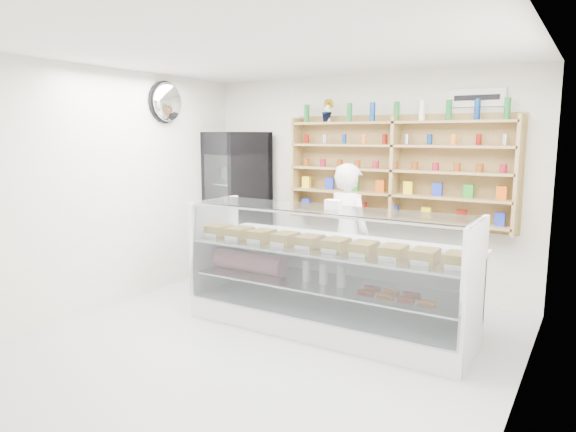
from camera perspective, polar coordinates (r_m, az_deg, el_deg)
The scene contains 8 objects.
room at distance 4.66m, azimuth -4.10°, elevation 1.18°, with size 5.00×5.00×5.00m.
display_counter at distance 5.44m, azimuth 4.28°, elevation -8.96°, with size 2.99×0.89×1.30m.
shop_worker at distance 6.11m, azimuth 6.69°, elevation -2.16°, with size 0.62×0.41×1.71m, color silver.
drinks_cooler at distance 7.46m, azimuth -5.68°, elevation 1.33°, with size 0.93×0.91×2.07m.
wall_shelving at distance 6.48m, azimuth 11.77°, elevation 4.95°, with size 2.84×0.28×1.33m.
potted_plant at distance 6.85m, azimuth 4.44°, elevation 11.59°, with size 0.16×0.13×0.30m, color #1E6626.
security_mirror at distance 6.95m, azimuth -13.24°, elevation 12.23°, with size 0.15×0.50×0.50m, color silver.
wall_sign at distance 6.36m, azimuth 20.25°, elevation 12.24°, with size 0.62×0.03×0.20m, color white.
Camera 1 is at (2.69, -3.75, 2.03)m, focal length 32.00 mm.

